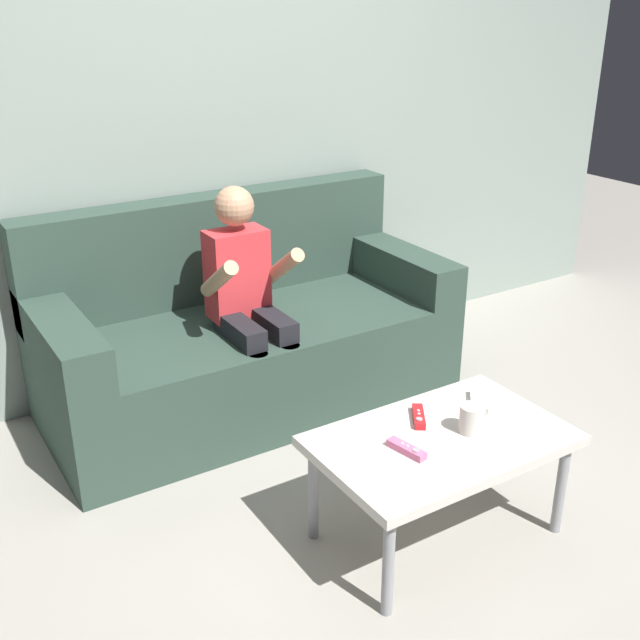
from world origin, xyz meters
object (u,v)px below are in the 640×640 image
Objects in this scene: couch at (244,336)px; game_remote_red_near_edge at (419,417)px; coffee_mug at (472,419)px; coffee_table at (441,446)px; game_remote_pink_far_corner at (407,449)px; game_remote_white_center at (476,400)px; person_seated_on_couch at (248,296)px.

couch is 1.10m from game_remote_red_near_edge.
coffee_mug is at bearing -80.41° from couch.
game_remote_pink_far_corner is (-0.16, -0.02, 0.05)m from coffee_table.
couch is 15.07× the size of coffee_mug.
couch is 1.16m from game_remote_white_center.
coffee_table is 0.14m from coffee_mug.
coffee_mug reaches higher than coffee_table.
game_remote_white_center is (0.42, -0.92, -0.17)m from person_seated_on_couch.
coffee_mug is at bearing -56.34° from game_remote_red_near_edge.
person_seated_on_couch reaches higher than coffee_table.
game_remote_pink_far_corner is at bearing -92.30° from couch.
coffee_table is 6.37× the size of game_remote_white_center.
person_seated_on_couch is 7.02× the size of game_remote_pink_far_corner.
coffee_table is 0.13m from game_remote_red_near_edge.
game_remote_white_center is 0.42m from game_remote_pink_far_corner.
couch is 13.69× the size of game_remote_white_center.
couch is 13.06× the size of game_remote_red_near_edge.
coffee_mug is (0.28, -1.05, -0.14)m from person_seated_on_couch.
couch is 2.15× the size of coffee_table.
couch is 1.22m from coffee_table.
person_seated_on_couch is 1.02m from game_remote_white_center.
game_remote_red_near_edge is (0.18, -0.90, -0.17)m from person_seated_on_couch.
coffee_table is 6.08× the size of game_remote_red_near_edge.
person_seated_on_couch reaches higher than game_remote_red_near_edge.
game_remote_red_near_edge is at bearing 89.59° from coffee_table.
game_remote_pink_far_corner is (-0.40, -0.12, 0.00)m from game_remote_white_center.
coffee_mug is (0.21, -1.24, 0.13)m from couch.
person_seated_on_couch is 1.23× the size of coffee_table.
coffee_table is at bearing -90.41° from game_remote_red_near_edge.
person_seated_on_couch is 1.10m from coffee_mug.
person_seated_on_couch is 1.06m from game_remote_pink_far_corner.
game_remote_white_center is (0.35, -1.11, 0.09)m from couch.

